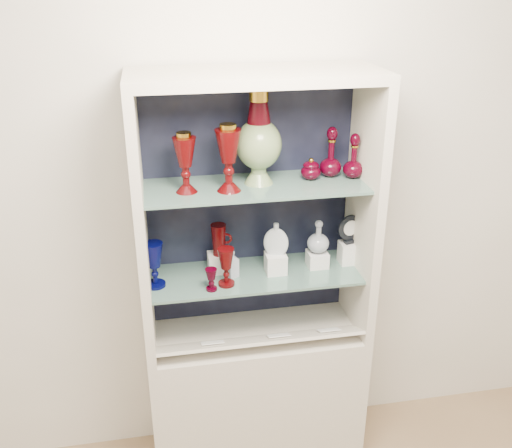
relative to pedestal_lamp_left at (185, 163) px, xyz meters
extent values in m
cube|color=beige|center=(0.29, 0.23, -0.19)|extent=(3.50, 0.02, 2.80)
cube|color=beige|center=(0.29, 0.01, -1.22)|extent=(1.00, 0.40, 0.75)
cube|color=black|center=(0.29, 0.20, -0.27)|extent=(0.98, 0.02, 1.15)
cube|color=beige|center=(-0.19, 0.01, -0.27)|extent=(0.04, 0.40, 1.15)
cube|color=beige|center=(0.77, 0.01, -0.27)|extent=(0.04, 0.40, 1.15)
cube|color=beige|center=(0.29, 0.01, 0.33)|extent=(1.00, 0.40, 0.04)
cube|color=slate|center=(0.29, 0.03, -0.55)|extent=(0.92, 0.34, 0.01)
cube|color=slate|center=(0.29, 0.03, -0.13)|extent=(0.92, 0.34, 0.01)
cube|color=beige|center=(0.29, -0.10, -0.81)|extent=(0.92, 0.17, 0.09)
cube|color=white|center=(0.60, -0.10, -0.80)|extent=(0.10, 0.06, 0.03)
cube|color=white|center=(0.07, -0.10, -0.80)|extent=(0.10, 0.06, 0.03)
cube|color=white|center=(0.37, -0.10, -0.80)|extent=(0.10, 0.06, 0.03)
cube|color=silver|center=(0.13, 0.09, -0.50)|extent=(0.10, 0.10, 0.08)
cube|color=silver|center=(0.38, 0.02, -0.50)|extent=(0.09, 0.09, 0.09)
cube|color=silver|center=(0.58, 0.05, -0.51)|extent=(0.09, 0.09, 0.07)
cube|color=silver|center=(0.73, 0.05, -0.49)|extent=(0.08, 0.08, 0.10)
camera|label=1|loc=(-0.12, -2.17, 0.70)|focal=40.00mm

